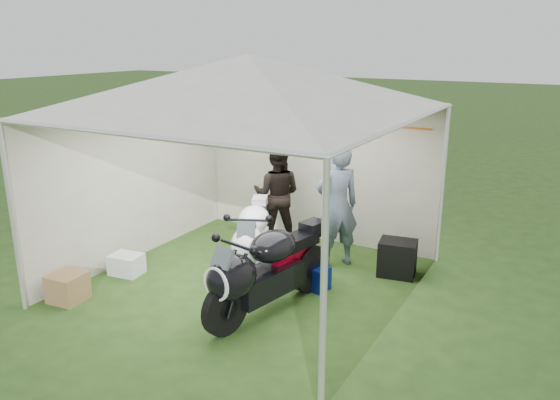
# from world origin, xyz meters

# --- Properties ---
(ground) EXTENTS (80.00, 80.00, 0.00)m
(ground) POSITION_xyz_m (0.00, 0.00, 0.00)
(ground) COLOR #264018
(ground) RESTS_ON ground
(canopy_tent) EXTENTS (5.66, 5.66, 3.00)m
(canopy_tent) POSITION_xyz_m (-0.00, 0.03, 2.58)
(canopy_tent) COLOR silver
(canopy_tent) RESTS_ON ground
(motorcycle_white) EXTENTS (1.04, 1.82, 0.96)m
(motorcycle_white) POSITION_xyz_m (-0.13, 0.26, 0.54)
(motorcycle_white) COLOR black
(motorcycle_white) RESTS_ON ground
(motorcycle_black) EXTENTS (0.73, 2.08, 1.03)m
(motorcycle_black) POSITION_xyz_m (0.62, -0.68, 0.58)
(motorcycle_black) COLOR black
(motorcycle_black) RESTS_ON ground
(paddock_stand) EXTENTS (0.46, 0.34, 0.31)m
(paddock_stand) POSITION_xyz_m (0.82, 0.25, 0.16)
(paddock_stand) COLOR #1229B2
(paddock_stand) RESTS_ON ground
(person_dark_jacket) EXTENTS (0.93, 0.82, 1.59)m
(person_dark_jacket) POSITION_xyz_m (-0.46, 1.53, 0.80)
(person_dark_jacket) COLOR black
(person_dark_jacket) RESTS_ON ground
(person_blue_jacket) EXTENTS (0.76, 0.77, 1.79)m
(person_blue_jacket) POSITION_xyz_m (0.75, 1.13, 0.89)
(person_blue_jacket) COLOR slate
(person_blue_jacket) RESTS_ON ground
(equipment_box) EXTENTS (0.56, 0.48, 0.50)m
(equipment_box) POSITION_xyz_m (1.65, 1.20, 0.25)
(equipment_box) COLOR black
(equipment_box) RESTS_ON ground
(crate_0) EXTENTS (0.47, 0.39, 0.28)m
(crate_0) POSITION_xyz_m (-1.66, -0.63, 0.14)
(crate_0) COLOR silver
(crate_0) RESTS_ON ground
(crate_1) EXTENTS (0.44, 0.44, 0.36)m
(crate_1) POSITION_xyz_m (-1.71, -1.59, 0.18)
(crate_1) COLOR olive
(crate_1) RESTS_ON ground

